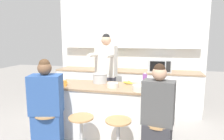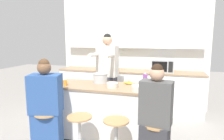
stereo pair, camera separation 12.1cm
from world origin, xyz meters
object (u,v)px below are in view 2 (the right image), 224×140
object	(u,v)px
person_seated_near	(155,124)
cooking_pot	(100,78)
kitchen_island	(111,112)
potted_plant	(113,62)
bar_stool_leftmost	(48,133)
fruit_bowl	(139,88)
person_cooking	(107,80)
coffee_cup_near	(65,83)
microwave	(162,66)
bar_stool_center_left	(80,137)
juice_carton	(145,79)
person_wrapped_blanket	(46,110)
banana_bunch	(128,83)

from	to	relation	value
person_seated_near	cooking_pot	distance (m)	1.34
kitchen_island	potted_plant	bearing A→B (deg)	104.26
bar_stool_leftmost	fruit_bowl	xyz separation A→B (m)	(1.26, 0.46, 0.64)
kitchen_island	bar_stool_leftmost	size ratio (longest dim) A/B	3.08
person_cooking	potted_plant	xyz separation A→B (m)	(-0.14, 0.90, 0.24)
kitchen_island	coffee_cup_near	world-z (taller)	coffee_cup_near
kitchen_island	coffee_cup_near	xyz separation A→B (m)	(-0.72, -0.20, 0.50)
coffee_cup_near	microwave	size ratio (longest dim) A/B	0.20
bar_stool_leftmost	person_seated_near	xyz separation A→B (m)	(1.53, 0.03, 0.31)
fruit_bowl	microwave	bearing A→B (deg)	81.11
bar_stool_center_left	juice_carton	world-z (taller)	juice_carton
bar_stool_leftmost	bar_stool_center_left	bearing A→B (deg)	0.76
person_wrapped_blanket	banana_bunch	world-z (taller)	person_wrapped_blanket
person_seated_near	coffee_cup_near	bearing A→B (deg)	173.23
person_wrapped_blanket	potted_plant	xyz separation A→B (m)	(0.40, 2.16, 0.46)
banana_bunch	potted_plant	bearing A→B (deg)	115.48
cooking_pot	person_wrapped_blanket	bearing A→B (deg)	-123.97
person_wrapped_blanket	coffee_cup_near	size ratio (longest dim) A/B	13.47
coffee_cup_near	banana_bunch	distance (m)	1.04
person_cooking	banana_bunch	distance (m)	0.65
kitchen_island	bar_stool_leftmost	xyz separation A→B (m)	(-0.77, -0.67, -0.14)
kitchen_island	person_cooking	size ratio (longest dim) A/B	1.09
fruit_bowl	person_seated_near	bearing A→B (deg)	-58.55
coffee_cup_near	person_seated_near	bearing A→B (deg)	-16.69
kitchen_island	bar_stool_center_left	xyz separation A→B (m)	(-0.26, -0.66, -0.14)
bar_stool_center_left	person_seated_near	size ratio (longest dim) A/B	0.45
kitchen_island	coffee_cup_near	bearing A→B (deg)	-164.69
person_seated_near	cooking_pot	world-z (taller)	person_seated_near
bar_stool_leftmost	fruit_bowl	world-z (taller)	fruit_bowl
juice_carton	banana_bunch	bearing A→B (deg)	-171.32
person_wrapped_blanket	coffee_cup_near	world-z (taller)	person_wrapped_blanket
banana_bunch	person_cooking	bearing A→B (deg)	139.49
bar_stool_center_left	juice_carton	xyz separation A→B (m)	(0.78, 0.90, 0.69)
bar_stool_center_left	potted_plant	xyz separation A→B (m)	(-0.13, 2.18, 0.80)
person_wrapped_blanket	microwave	xyz separation A→B (m)	(1.54, 2.12, 0.42)
cooking_pot	fruit_bowl	size ratio (longest dim) A/B	1.53
juice_carton	kitchen_island	bearing A→B (deg)	-155.77
juice_carton	bar_stool_leftmost	bearing A→B (deg)	-145.11
person_wrapped_blanket	bar_stool_leftmost	bearing A→B (deg)	-71.81
bar_stool_leftmost	person_cooking	world-z (taller)	person_cooking
kitchen_island	cooking_pot	distance (m)	0.61
person_wrapped_blanket	cooking_pot	size ratio (longest dim) A/B	4.08
fruit_bowl	banana_bunch	world-z (taller)	fruit_bowl
bar_stool_center_left	person_wrapped_blanket	world-z (taller)	person_wrapped_blanket
person_cooking	banana_bunch	xyz separation A→B (m)	(0.50, -0.42, 0.06)
cooking_pot	microwave	xyz separation A→B (m)	(0.99, 1.31, 0.08)
kitchen_island	bar_stool_center_left	distance (m)	0.72
cooking_pot	person_seated_near	bearing A→B (deg)	-39.17
bar_stool_leftmost	microwave	world-z (taller)	microwave
person_wrapped_blanket	microwave	bearing A→B (deg)	39.52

